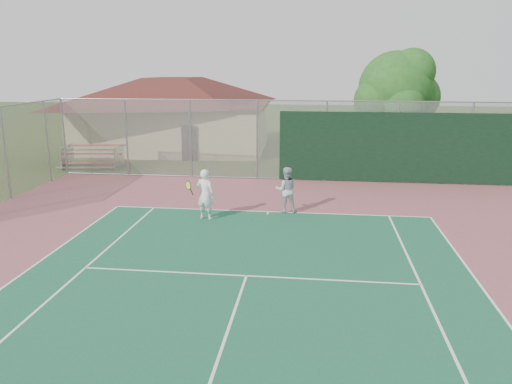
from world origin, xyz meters
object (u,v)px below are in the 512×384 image
(clubhouse, at_px, (174,106))
(bleachers, at_px, (93,156))
(player_grey_back, at_px, (286,190))
(player_white_front, at_px, (205,195))
(tree, at_px, (397,91))

(clubhouse, distance_m, bleachers, 6.75)
(clubhouse, bearing_deg, player_grey_back, -61.34)
(clubhouse, height_order, bleachers, clubhouse)
(player_white_front, bearing_deg, clubhouse, -55.65)
(player_grey_back, bearing_deg, clubhouse, -67.95)
(clubhouse, height_order, player_grey_back, clubhouse)
(clubhouse, distance_m, tree, 13.09)
(tree, distance_m, player_grey_back, 9.80)
(tree, bearing_deg, clubhouse, 159.77)
(tree, height_order, player_white_front, tree)
(tree, bearing_deg, player_grey_back, -120.47)
(clubhouse, xyz_separation_m, tree, (12.23, -4.50, 1.21))
(tree, bearing_deg, player_white_front, -128.64)
(player_grey_back, bearing_deg, tree, -129.25)
(player_white_front, xyz_separation_m, player_grey_back, (2.60, 1.13, -0.06))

